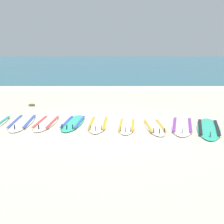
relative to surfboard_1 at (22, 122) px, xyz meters
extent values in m
plane|color=beige|center=(2.30, -0.44, -0.04)|extent=(80.00, 80.00, 0.00)
cube|color=#23667A|center=(2.30, 37.30, 0.01)|extent=(80.00, 60.00, 0.10)
cube|color=white|center=(2.30, 7.81, 0.02)|extent=(80.00, 1.01, 0.11)
cube|color=teal|center=(-0.59, -0.15, 0.04)|extent=(0.12, 1.67, 0.01)
ellipsoid|color=white|center=(0.00, 0.00, 0.00)|extent=(0.72, 2.41, 0.07)
cube|color=#334CB2|center=(-0.21, -0.01, 0.04)|extent=(0.17, 1.67, 0.01)
cube|color=#334CB2|center=(0.21, 0.01, 0.04)|extent=(0.17, 1.67, 0.01)
cube|color=black|center=(0.05, -0.93, 0.09)|extent=(0.02, 0.09, 0.11)
ellipsoid|color=silver|center=(0.74, -0.08, 0.00)|extent=(0.64, 2.17, 0.07)
cube|color=#D13838|center=(0.54, -0.07, 0.04)|extent=(0.15, 1.50, 0.01)
cube|color=#D13838|center=(0.93, -0.09, 0.04)|extent=(0.15, 1.50, 0.01)
cube|color=black|center=(0.70, -0.91, 0.09)|extent=(0.02, 0.09, 0.11)
ellipsoid|color=#2DB793|center=(1.54, -0.08, 0.00)|extent=(0.73, 2.21, 0.07)
cube|color=#334CB2|center=(1.35, -0.06, 0.04)|extent=(0.21, 1.52, 0.01)
cube|color=#334CB2|center=(1.73, -0.10, 0.04)|extent=(0.21, 1.52, 0.01)
cube|color=black|center=(1.47, -0.92, 0.09)|extent=(0.02, 0.09, 0.11)
cube|color=black|center=(1.32, -0.85, 0.09)|extent=(0.02, 0.09, 0.11)
cube|color=black|center=(1.62, -0.88, 0.09)|extent=(0.02, 0.09, 0.11)
ellipsoid|color=silver|center=(2.29, -0.21, 0.00)|extent=(0.64, 2.22, 0.07)
cube|color=gold|center=(2.09, -0.20, 0.04)|extent=(0.14, 1.54, 0.01)
cube|color=gold|center=(2.49, -0.22, 0.04)|extent=(0.14, 1.54, 0.01)
cube|color=black|center=(2.25, -1.06, 0.09)|extent=(0.02, 0.09, 0.11)
cube|color=black|center=(2.11, -1.00, 0.09)|extent=(0.02, 0.09, 0.11)
cube|color=black|center=(2.41, -1.01, 0.09)|extent=(0.02, 0.09, 0.11)
ellipsoid|color=white|center=(3.12, -0.45, 0.00)|extent=(0.65, 1.98, 0.07)
cube|color=gold|center=(2.95, -0.43, 0.04)|extent=(0.19, 1.36, 0.01)
cube|color=gold|center=(3.29, -0.46, 0.04)|extent=(0.19, 1.36, 0.01)
cube|color=black|center=(3.05, -1.20, 0.09)|extent=(0.02, 0.09, 0.11)
cube|color=black|center=(2.93, -1.13, 0.09)|extent=(0.02, 0.09, 0.11)
cube|color=black|center=(3.19, -1.15, 0.09)|extent=(0.02, 0.09, 0.11)
ellipsoid|color=white|center=(3.90, -0.55, 0.00)|extent=(0.57, 2.05, 0.07)
cube|color=gold|center=(3.72, -0.55, 0.04)|extent=(0.12, 1.42, 0.01)
cube|color=gold|center=(4.08, -0.54, 0.04)|extent=(0.12, 1.42, 0.01)
cube|color=black|center=(3.93, -1.34, 0.09)|extent=(0.01, 0.09, 0.11)
cube|color=black|center=(3.79, -1.28, 0.09)|extent=(0.01, 0.09, 0.11)
cube|color=black|center=(4.06, -1.27, 0.09)|extent=(0.01, 0.09, 0.11)
ellipsoid|color=white|center=(4.72, -0.42, 0.00)|extent=(1.11, 2.50, 0.07)
cube|color=purple|center=(4.50, -0.37, 0.04)|extent=(0.45, 1.68, 0.01)
cube|color=purple|center=(4.93, -0.46, 0.04)|extent=(0.45, 1.68, 0.01)
cube|color=black|center=(4.52, -1.34, 0.09)|extent=(0.03, 0.09, 0.11)
ellipsoid|color=#2DB793|center=(5.39, -0.72, 0.00)|extent=(1.23, 2.59, 0.07)
cube|color=black|center=(5.17, -0.66, 0.04)|extent=(0.52, 1.73, 0.01)
cube|color=black|center=(5.61, -0.77, 0.04)|extent=(0.52, 1.73, 0.01)
cube|color=black|center=(5.15, -1.67, 0.09)|extent=(0.03, 0.09, 0.11)
ellipsoid|color=#4C4228|center=(-0.43, 2.84, 0.01)|extent=(0.27, 0.21, 0.09)
camera|label=1|loc=(2.70, -9.21, 2.21)|focal=50.49mm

